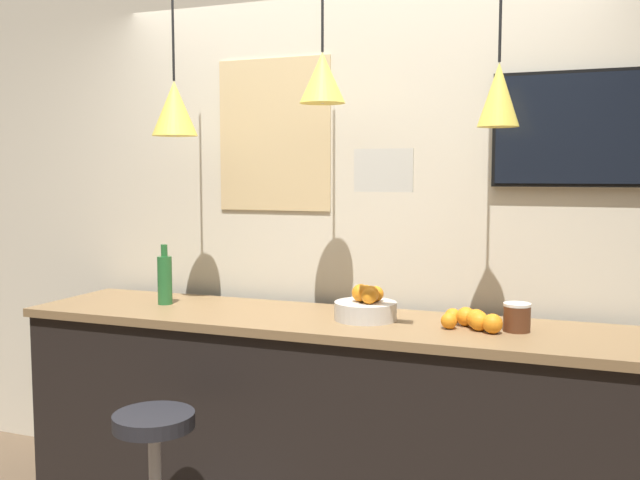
# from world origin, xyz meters

# --- Properties ---
(back_wall) EXTENTS (8.00, 0.06, 2.90)m
(back_wall) POSITION_xyz_m (0.00, 1.01, 1.45)
(back_wall) COLOR beige
(back_wall) RESTS_ON ground_plane
(service_counter) EXTENTS (2.81, 0.64, 0.98)m
(service_counter) POSITION_xyz_m (0.00, 0.58, 0.49)
(service_counter) COLOR black
(service_counter) RESTS_ON ground_plane
(bar_stool) EXTENTS (0.44, 0.44, 0.67)m
(bar_stool) POSITION_xyz_m (-0.47, -0.03, 0.41)
(bar_stool) COLOR #B7B7BC
(bar_stool) RESTS_ON ground_plane
(fruit_bowl) EXTENTS (0.28, 0.28, 0.16)m
(fruit_bowl) POSITION_xyz_m (0.21, 0.60, 1.04)
(fruit_bowl) COLOR beige
(fruit_bowl) RESTS_ON service_counter
(orange_pile) EXTENTS (0.26, 0.20, 0.08)m
(orange_pile) POSITION_xyz_m (0.68, 0.59, 1.02)
(orange_pile) COLOR orange
(orange_pile) RESTS_ON service_counter
(juice_bottle) EXTENTS (0.07, 0.07, 0.30)m
(juice_bottle) POSITION_xyz_m (-0.83, 0.61, 1.11)
(juice_bottle) COLOR #286B33
(juice_bottle) RESTS_ON service_counter
(spread_jar) EXTENTS (0.11, 0.11, 0.12)m
(spread_jar) POSITION_xyz_m (0.86, 0.61, 1.04)
(spread_jar) COLOR #562D19
(spread_jar) RESTS_ON service_counter
(pendant_lamp_left) EXTENTS (0.22, 0.22, 0.99)m
(pendant_lamp_left) POSITION_xyz_m (-0.76, 0.61, 1.94)
(pendant_lamp_left) COLOR black
(pendant_lamp_middle) EXTENTS (0.20, 0.20, 0.87)m
(pendant_lamp_middle) POSITION_xyz_m (0.00, 0.61, 2.05)
(pendant_lamp_middle) COLOR black
(pendant_lamp_right) EXTENTS (0.17, 0.17, 0.99)m
(pendant_lamp_right) POSITION_xyz_m (0.76, 0.61, 1.95)
(pendant_lamp_right) COLOR black
(mounted_tv) EXTENTS (0.67, 0.04, 0.51)m
(mounted_tv) POSITION_xyz_m (1.03, 0.96, 1.82)
(mounted_tv) COLOR black
(hanging_menu_board) EXTENTS (0.24, 0.01, 0.17)m
(hanging_menu_board) POSITION_xyz_m (0.36, 0.34, 1.64)
(hanging_menu_board) COLOR silver
(wall_poster) EXTENTS (0.62, 0.01, 0.77)m
(wall_poster) POSITION_xyz_m (-0.41, 0.98, 1.82)
(wall_poster) COLOR #DBBC84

